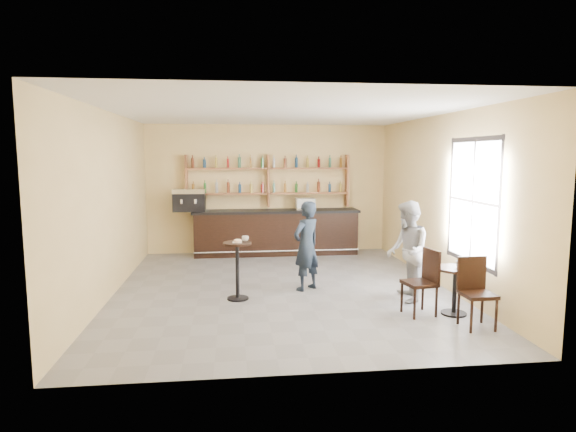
{
  "coord_description": "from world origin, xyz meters",
  "views": [
    {
      "loc": [
        -0.88,
        -8.58,
        2.44
      ],
      "look_at": [
        0.2,
        0.8,
        1.25
      ],
      "focal_mm": 30.0,
      "sensor_mm": 36.0,
      "label": 1
    }
  ],
  "objects": [
    {
      "name": "pastry_case",
      "position": [
        0.9,
        3.15,
        1.25
      ],
      "size": [
        0.49,
        0.4,
        0.28
      ],
      "primitive_type": null,
      "rotation": [
        0.0,
        0.0,
        -0.04
      ],
      "color": "silver",
      "rests_on": "bar_counter"
    },
    {
      "name": "floor",
      "position": [
        0.0,
        0.0,
        0.0
      ],
      "size": [
        7.0,
        7.0,
        0.0
      ],
      "primitive_type": "plane",
      "color": "slate",
      "rests_on": "ground"
    },
    {
      "name": "chair_west",
      "position": [
        1.94,
        -1.67,
        0.51
      ],
      "size": [
        0.51,
        0.51,
        1.02
      ],
      "primitive_type": null,
      "rotation": [
        0.0,
        0.0,
        -1.39
      ],
      "color": "black",
      "rests_on": "floor"
    },
    {
      "name": "bar_counter",
      "position": [
        0.17,
        3.15,
        0.55
      ],
      "size": [
        4.08,
        0.8,
        1.1
      ],
      "primitive_type": null,
      "color": "black",
      "rests_on": "floor"
    },
    {
      "name": "chair_south",
      "position": [
        2.54,
        -2.32,
        0.5
      ],
      "size": [
        0.44,
        0.44,
        1.0
      ],
      "primitive_type": null,
      "rotation": [
        0.0,
        0.0,
        0.02
      ],
      "color": "black",
      "rests_on": "floor"
    },
    {
      "name": "espresso_machine",
      "position": [
        -1.92,
        3.15,
        1.37
      ],
      "size": [
        0.76,
        0.49,
        0.54
      ],
      "primitive_type": null,
      "rotation": [
        0.0,
        0.0,
        -0.0
      ],
      "color": "black",
      "rests_on": "bar_counter"
    },
    {
      "name": "napkin",
      "position": [
        -0.82,
        -0.55,
        0.99
      ],
      "size": [
        0.16,
        0.16,
        0.0
      ],
      "primitive_type": "cube",
      "rotation": [
        0.0,
        0.0,
        -0.01
      ],
      "color": "white",
      "rests_on": "pedestal_table"
    },
    {
      "name": "shelf_unit",
      "position": [
        0.0,
        3.37,
        1.81
      ],
      "size": [
        4.0,
        0.26,
        1.4
      ],
      "primitive_type": null,
      "color": "brown",
      "rests_on": "wall_back"
    },
    {
      "name": "cafe_table",
      "position": [
        2.49,
        -1.72,
        0.37
      ],
      "size": [
        0.66,
        0.66,
        0.74
      ],
      "primitive_type": null,
      "rotation": [
        0.0,
        0.0,
        -0.14
      ],
      "color": "black",
      "rests_on": "floor"
    },
    {
      "name": "cup_cafe",
      "position": [
        2.54,
        -1.72,
        0.79
      ],
      "size": [
        0.12,
        0.12,
        0.1
      ],
      "primitive_type": "imported",
      "rotation": [
        0.0,
        0.0,
        -0.08
      ],
      "color": "white",
      "rests_on": "cafe_table"
    },
    {
      "name": "wall_right",
      "position": [
        3.0,
        0.0,
        1.6
      ],
      "size": [
        0.0,
        7.0,
        7.0
      ],
      "primitive_type": "plane",
      "rotation": [
        1.57,
        0.0,
        -1.57
      ],
      "color": "#EDCC86",
      "rests_on": "floor"
    },
    {
      "name": "wall_back",
      "position": [
        0.0,
        3.5,
        1.6
      ],
      "size": [
        7.0,
        0.0,
        7.0
      ],
      "primitive_type": "plane",
      "rotation": [
        1.57,
        0.0,
        0.0
      ],
      "color": "#EDCC86",
      "rests_on": "floor"
    },
    {
      "name": "pedestal_table",
      "position": [
        -0.82,
        -0.55,
        0.49
      ],
      "size": [
        0.56,
        0.56,
        0.99
      ],
      "primitive_type": null,
      "rotation": [
        0.0,
        0.0,
        0.18
      ],
      "color": "black",
      "rests_on": "floor"
    },
    {
      "name": "liquor_bottles",
      "position": [
        0.0,
        3.37,
        1.98
      ],
      "size": [
        3.68,
        0.1,
        1.0
      ],
      "primitive_type": null,
      "color": "#8C5919",
      "rests_on": "shelf_unit"
    },
    {
      "name": "patron_second",
      "position": [
        2.01,
        -0.95,
        0.85
      ],
      "size": [
        0.78,
        0.93,
        1.69
      ],
      "primitive_type": "imported",
      "rotation": [
        0.0,
        0.0,
        -1.75
      ],
      "color": "gray",
      "rests_on": "floor"
    },
    {
      "name": "window_pane",
      "position": [
        2.99,
        -1.2,
        1.7
      ],
      "size": [
        0.0,
        2.0,
        2.0
      ],
      "primitive_type": "plane",
      "rotation": [
        1.57,
        0.0,
        -1.57
      ],
      "color": "white",
      "rests_on": "wall_right"
    },
    {
      "name": "cup_pedestal",
      "position": [
        -0.68,
        -0.45,
        1.03
      ],
      "size": [
        0.12,
        0.12,
        0.09
      ],
      "primitive_type": "imported",
      "rotation": [
        0.0,
        0.0,
        -0.02
      ],
      "color": "white",
      "rests_on": "pedestal_table"
    },
    {
      "name": "wall_front",
      "position": [
        0.0,
        -3.5,
        1.6
      ],
      "size": [
        7.0,
        0.0,
        7.0
      ],
      "primitive_type": "plane",
      "rotation": [
        -1.57,
        0.0,
        0.0
      ],
      "color": "#EDCC86",
      "rests_on": "floor"
    },
    {
      "name": "ceiling",
      "position": [
        0.0,
        0.0,
        3.2
      ],
      "size": [
        7.0,
        7.0,
        0.0
      ],
      "primitive_type": "plane",
      "rotation": [
        3.14,
        0.0,
        0.0
      ],
      "color": "white",
      "rests_on": "wall_back"
    },
    {
      "name": "window_frame",
      "position": [
        2.99,
        -1.2,
        1.7
      ],
      "size": [
        0.04,
        1.7,
        2.1
      ],
      "primitive_type": null,
      "color": "black",
      "rests_on": "wall_right"
    },
    {
      "name": "man_main",
      "position": [
        0.43,
        -0.1,
        0.81
      ],
      "size": [
        0.71,
        0.67,
        1.63
      ],
      "primitive_type": "imported",
      "rotation": [
        0.0,
        0.0,
        3.8
      ],
      "color": "black",
      "rests_on": "floor"
    },
    {
      "name": "donut",
      "position": [
        -0.81,
        -0.56,
        1.02
      ],
      "size": [
        0.14,
        0.14,
        0.05
      ],
      "primitive_type": "torus",
      "rotation": [
        0.0,
        0.0,
        -0.01
      ],
      "color": "#DD9350",
      "rests_on": "napkin"
    },
    {
      "name": "wall_left",
      "position": [
        -3.0,
        0.0,
        1.6
      ],
      "size": [
        0.0,
        7.0,
        7.0
      ],
      "primitive_type": "plane",
      "rotation": [
        1.57,
        0.0,
        1.57
      ],
      "color": "#EDCC86",
      "rests_on": "floor"
    }
  ]
}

